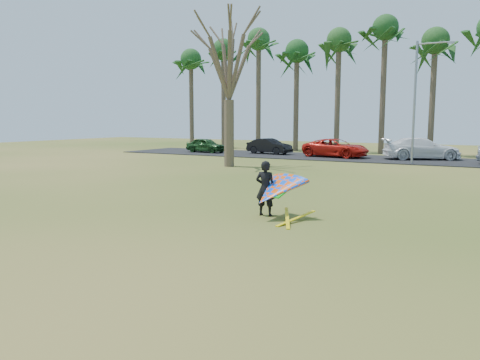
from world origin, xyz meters
The scene contains 16 objects.
ground centered at (0.00, 0.00, 0.00)m, with size 100.00×100.00×0.00m, color #2A5111.
parking_strip centered at (0.00, 25.00, 0.03)m, with size 46.00×7.00×0.06m, color black.
palm_0 centered at (-22.00, 31.00, 9.17)m, with size 4.84×4.84×10.84m.
palm_1 centered at (-18.00, 31.00, 9.85)m, with size 4.84×4.84×11.54m.
palm_2 centered at (-14.00, 31.00, 10.52)m, with size 4.84×4.84×12.24m.
palm_3 centered at (-10.00, 31.00, 9.17)m, with size 4.84×4.84×10.84m.
palm_4 centered at (-6.00, 31.00, 9.85)m, with size 4.84×4.84×11.54m.
palm_5 centered at (-2.00, 31.00, 10.52)m, with size 4.84×4.84×12.24m.
palm_6 centered at (2.00, 31.00, 9.17)m, with size 4.84×4.84×10.84m.
bare_tree_left centered at (-8.00, 15.00, 6.92)m, with size 6.60×6.60×9.70m.
streetlight centered at (2.16, 22.00, 4.46)m, with size 2.28×0.18×8.00m.
car_0 centered at (-15.90, 24.43, 0.70)m, with size 1.51×3.76×1.28m, color #1A421A.
car_1 centered at (-10.16, 25.53, 0.71)m, with size 1.38×3.97×1.31m, color black.
car_2 centered at (-4.15, 24.95, 0.77)m, with size 2.37×5.14×1.43m, color red.
car_3 centered at (2.05, 25.91, 0.85)m, with size 2.22×5.47×1.59m, color white.
kite_flyer centered at (1.16, 2.03, 0.85)m, with size 2.13×2.39×2.02m.
Camera 1 is at (7.02, -10.67, 2.98)m, focal length 35.00 mm.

